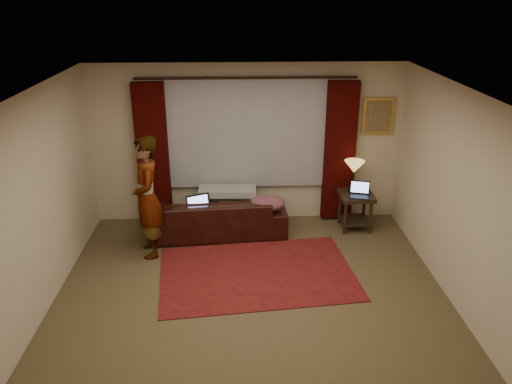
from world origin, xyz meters
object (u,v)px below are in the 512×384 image
Objects in this scene: laptop_sofa at (201,206)px; tiffany_lamp at (354,176)px; sofa at (218,209)px; end_table at (355,211)px; person at (147,198)px; laptop_table at (360,190)px.

tiffany_lamp is (2.41, 0.40, 0.30)m from laptop_sofa.
tiffany_lamp is (2.17, 0.21, 0.44)m from sofa.
laptop_sofa is 2.46m from tiffany_lamp.
sofa reaches higher than end_table.
person reaches higher than sofa.
sofa is 3.50× the size of end_table.
sofa is 4.14× the size of tiffany_lamp.
laptop_sofa reaches higher than end_table.
laptop_table is at bearing 174.93° from sofa.
laptop_sofa is 0.78× the size of tiffany_lamp.
laptop_sofa is at bearing 104.41° from person.
laptop_table is at bearing -20.43° from laptop_sofa.
end_table is 1.18× the size of tiffany_lamp.
laptop_sofa is 2.48m from end_table.
end_table is at bearing 178.17° from sofa.
tiffany_lamp is at bearing 89.41° from person.
tiffany_lamp is 3.24m from person.
laptop_table is (2.22, -0.03, 0.29)m from sofa.
laptop_sofa is (-0.24, -0.19, 0.13)m from sofa.
tiffany_lamp reaches higher than laptop_sofa.
tiffany_lamp is at bearing 108.76° from end_table.
person is (-3.19, -0.58, 0.17)m from laptop_table.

